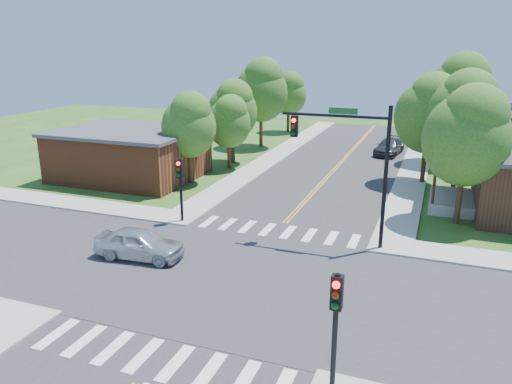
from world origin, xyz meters
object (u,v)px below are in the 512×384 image
at_px(signal_pole_nw, 180,178).
at_px(car_silver, 140,244).
at_px(signal_mast_ne, 352,153).
at_px(signal_pole_se, 336,311).
at_px(car_dgrey, 389,147).

distance_m(signal_pole_nw, car_silver, 5.47).
bearing_deg(signal_pole_nw, car_silver, -84.21).
distance_m(signal_mast_ne, signal_pole_se, 11.55).
relative_size(signal_mast_ne, car_silver, 1.62).
bearing_deg(car_silver, signal_pole_se, -124.57).
bearing_deg(signal_mast_ne, car_dgrey, 91.03).
distance_m(signal_mast_ne, car_silver, 11.13).
bearing_deg(car_silver, signal_mast_ne, -65.24).
bearing_deg(car_silver, signal_pole_nw, 0.98).
height_order(signal_pole_se, car_silver, signal_pole_se).
relative_size(signal_mast_ne, signal_pole_se, 1.89).
bearing_deg(signal_mast_ne, signal_pole_nw, -179.93).
xyz_separation_m(signal_pole_se, car_dgrey, (-2.10, 34.10, -1.95)).
distance_m(signal_pole_nw, car_dgrey, 24.72).
xyz_separation_m(signal_pole_se, car_silver, (-10.68, 6.11, -1.93)).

